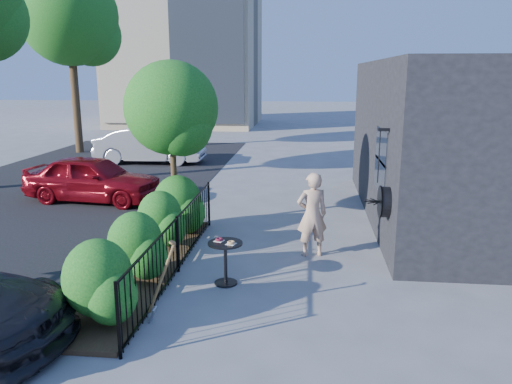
# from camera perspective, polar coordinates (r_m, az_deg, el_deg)

# --- Properties ---
(ground) EXTENTS (120.00, 120.00, 0.00)m
(ground) POSITION_cam_1_polar(r_m,az_deg,el_deg) (9.48, 0.08, -9.46)
(ground) COLOR gray
(ground) RESTS_ON ground
(shop_building) EXTENTS (6.22, 9.00, 4.00)m
(shop_building) POSITION_cam_1_polar(r_m,az_deg,el_deg) (14.06, 25.16, 5.26)
(shop_building) COLOR black
(shop_building) RESTS_ON ground
(fence) EXTENTS (0.05, 6.05, 1.10)m
(fence) POSITION_cam_1_polar(r_m,az_deg,el_deg) (9.54, -8.96, -5.87)
(fence) COLOR black
(fence) RESTS_ON ground
(planting_bed) EXTENTS (1.30, 6.00, 0.08)m
(planting_bed) POSITION_cam_1_polar(r_m,az_deg,el_deg) (9.92, -12.80, -8.49)
(planting_bed) COLOR #382616
(planting_bed) RESTS_ON ground
(shrubs) EXTENTS (1.10, 5.60, 1.24)m
(shrubs) POSITION_cam_1_polar(r_m,az_deg,el_deg) (9.76, -12.26, -4.72)
(shrubs) COLOR #135418
(shrubs) RESTS_ON ground
(patio_tree) EXTENTS (2.20, 2.20, 3.94)m
(patio_tree) POSITION_cam_1_polar(r_m,az_deg,el_deg) (11.91, -9.38, 8.79)
(patio_tree) COLOR #3F2B19
(patio_tree) RESTS_ON ground
(street) EXTENTS (9.00, 30.00, 0.01)m
(street) POSITION_cam_1_polar(r_m,az_deg,el_deg) (14.58, -27.07, -2.72)
(street) COLOR black
(street) RESTS_ON ground
(street_tree_far) EXTENTS (4.40, 4.40, 8.28)m
(street_tree_far) POSITION_cam_1_polar(r_m,az_deg,el_deg) (25.21, -20.45, 17.68)
(street_tree_far) COLOR #3F2B19
(street_tree_far) RESTS_ON ground
(cafe_table) EXTENTS (0.62, 0.62, 0.83)m
(cafe_table) POSITION_cam_1_polar(r_m,az_deg,el_deg) (8.93, -3.51, -7.23)
(cafe_table) COLOR black
(cafe_table) RESTS_ON ground
(woman) EXTENTS (0.73, 0.57, 1.75)m
(woman) POSITION_cam_1_polar(r_m,az_deg,el_deg) (10.25, 6.43, -2.58)
(woman) COLOR tan
(woman) RESTS_ON ground
(shovel) EXTENTS (0.48, 0.17, 1.33)m
(shovel) POSITION_cam_1_polar(r_m,az_deg,el_deg) (7.73, -10.92, -10.50)
(shovel) COLOR brown
(shovel) RESTS_ON ground
(car_red) EXTENTS (4.15, 2.07, 1.36)m
(car_red) POSITION_cam_1_polar(r_m,az_deg,el_deg) (15.40, -18.15, 1.48)
(car_red) COLOR maroon
(car_red) RESTS_ON ground
(car_silver) EXTENTS (4.54, 1.68, 1.49)m
(car_silver) POSITION_cam_1_polar(r_m,az_deg,el_deg) (21.44, -11.98, 5.22)
(car_silver) COLOR #B3B3B8
(car_silver) RESTS_ON ground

